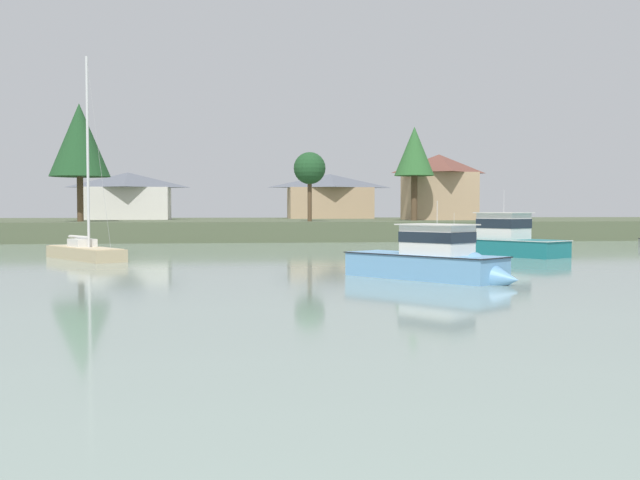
{
  "coord_description": "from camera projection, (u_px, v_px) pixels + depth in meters",
  "views": [
    {
      "loc": [
        -0.09,
        -4.41,
        3.59
      ],
      "look_at": [
        6.05,
        44.95,
        1.53
      ],
      "focal_mm": 42.47,
      "sensor_mm": 36.0,
      "label": 1
    }
  ],
  "objects": [
    {
      "name": "far_shore_bank",
      "position": [
        227.0,
        228.0,
        99.52
      ],
      "size": [
        203.62,
        41.19,
        2.18
      ],
      "primitive_type": "cube",
      "color": "#4C563D",
      "rests_on": "ground"
    },
    {
      "name": "cruiser_skyblue",
      "position": [
        439.0,
        267.0,
        38.14
      ],
      "size": [
        8.06,
        9.37,
        4.91
      ],
      "color": "#669ECC",
      "rests_on": "ground"
    },
    {
      "name": "cruiser_teal",
      "position": [
        497.0,
        245.0,
        58.62
      ],
      "size": [
        8.2,
        10.43,
        6.16
      ],
      "color": "#196B70",
      "rests_on": "ground"
    },
    {
      "name": "cruiser_cream",
      "position": [
        453.0,
        241.0,
        72.87
      ],
      "size": [
        3.6,
        6.64,
        3.79
      ],
      "color": "beige",
      "rests_on": "ground"
    },
    {
      "name": "sailboat_sand",
      "position": [
        85.0,
        255.0,
        53.54
      ],
      "size": [
        6.81,
        9.04,
        14.75
      ],
      "color": "tan",
      "rests_on": "ground"
    },
    {
      "name": "shore_tree_left",
      "position": [
        414.0,
        152.0,
        90.36
      ],
      "size": [
        4.78,
        4.78,
        11.21
      ],
      "color": "brown",
      "rests_on": "far_shore_bank"
    },
    {
      "name": "shore_tree_inland_b",
      "position": [
        310.0,
        169.0,
        84.25
      ],
      "size": [
        3.58,
        3.58,
        7.73
      ],
      "color": "brown",
      "rests_on": "far_shore_bank"
    },
    {
      "name": "shore_tree_far_right",
      "position": [
        79.0,
        140.0,
        83.3
      ],
      "size": [
        6.6,
        6.6,
        13.02
      ],
      "color": "brown",
      "rests_on": "far_shore_bank"
    },
    {
      "name": "cottage_behind_trees",
      "position": [
        439.0,
        186.0,
        96.56
      ],
      "size": [
        8.83,
        8.34,
        8.35
      ],
      "color": "tan",
      "rests_on": "far_shore_bank"
    },
    {
      "name": "cottage_hillside",
      "position": [
        330.0,
        196.0,
        109.22
      ],
      "size": [
        12.88,
        6.54,
        6.41
      ],
      "color": "tan",
      "rests_on": "far_shore_bank"
    },
    {
      "name": "cottage_eastern",
      "position": [
        128.0,
        195.0,
        98.86
      ],
      "size": [
        11.51,
        6.87,
        6.16
      ],
      "color": "silver",
      "rests_on": "far_shore_bank"
    }
  ]
}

